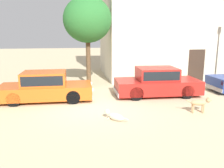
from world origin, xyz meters
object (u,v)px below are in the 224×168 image
Objects in this scene: parked_sedan_nearest at (45,86)px; stray_dog_tan at (200,103)px; stray_dog_spotted at (115,116)px; parked_sedan_second at (157,82)px; acacia_tree_left at (87,20)px.

stray_dog_tan is (6.29, -2.82, -0.26)m from parked_sedan_nearest.
parked_sedan_nearest is 4.18m from stray_dog_spotted.
stray_dog_tan reaches higher than stray_dog_spotted.
stray_dog_tan is (0.78, -2.85, -0.29)m from parked_sedan_second.
parked_sedan_nearest is at bearing -128.31° from acacia_tree_left.
parked_sedan_second is 5.33m from acacia_tree_left.
parked_sedan_second is at bearing -85.45° from stray_dog_spotted.
parked_sedan_second is 4.30× the size of stray_dog_tan.
stray_dog_spotted is at bearing -46.99° from parked_sedan_nearest.
parked_sedan_second is 5.29× the size of stray_dog_spotted.
stray_dog_tan is at bearing -129.85° from stray_dog_spotted.
stray_dog_spotted is at bearing -84.61° from acacia_tree_left.
parked_sedan_second is at bearing 116.65° from stray_dog_tan.
parked_sedan_nearest is 1.01× the size of parked_sedan_second.
acacia_tree_left is at bearing 137.23° from stray_dog_tan.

